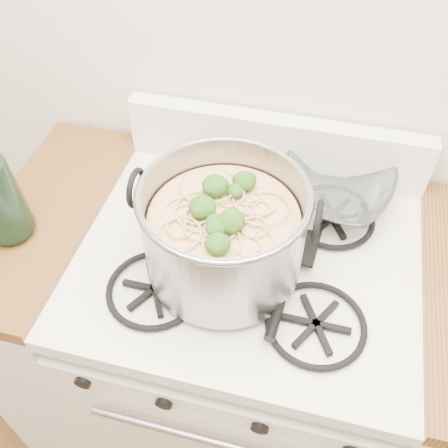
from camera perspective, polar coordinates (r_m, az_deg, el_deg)
gas_range at (r=1.52m, az=2.12°, el=-14.58°), size 0.76×0.66×0.92m
counter_left at (r=1.62m, az=-15.78°, el=-9.62°), size 0.25×0.65×0.92m
stock_pot at (r=1.00m, az=0.00°, el=-1.06°), size 0.36×0.33×0.23m
spatula at (r=1.12m, az=8.47°, el=-2.02°), size 0.31×0.33×0.02m
glass_bowl at (r=1.23m, az=12.15°, el=3.46°), size 0.14×0.14×0.03m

